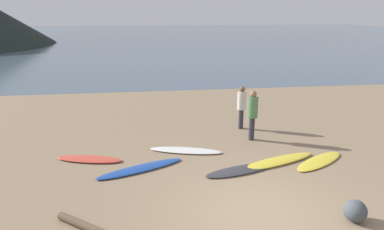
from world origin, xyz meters
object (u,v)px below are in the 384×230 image
object	(u,v)px
surfboard_5	(319,161)
person_1	(242,104)
person_0	(253,111)
driftwood_log	(93,229)
beach_rock_near	(355,211)
surfboard_2	(186,150)
surfboard_3	(240,170)
surfboard_0	(89,159)
surfboard_4	(277,161)
surfboard_1	(141,168)

from	to	relation	value
surfboard_5	person_1	distance (m)	3.76
person_0	person_1	size ratio (longest dim) A/B	1.07
driftwood_log	beach_rock_near	bearing A→B (deg)	-3.68
person_0	driftwood_log	distance (m)	6.74
person_1	surfboard_2	bearing A→B (deg)	-58.09
surfboard_3	driftwood_log	bearing A→B (deg)	-162.89
surfboard_0	surfboard_5	size ratio (longest dim) A/B	0.95
surfboard_3	surfboard_4	bearing A→B (deg)	3.46
person_1	surfboard_1	bearing A→B (deg)	-58.72
surfboard_0	surfboard_3	xyz separation A→B (m)	(4.26, -1.36, -0.01)
surfboard_4	person_1	world-z (taller)	person_1
surfboard_3	driftwood_log	size ratio (longest dim) A/B	1.09
surfboard_1	person_0	bearing A→B (deg)	3.12
surfboard_2	surfboard_3	xyz separation A→B (m)	(1.32, -1.62, -0.01)
surfboard_2	surfboard_1	bearing A→B (deg)	-125.16
surfboard_1	surfboard_2	size ratio (longest dim) A/B	1.12
surfboard_1	surfboard_5	xyz separation A→B (m)	(5.23, -0.23, -0.01)
surfboard_1	surfboard_4	size ratio (longest dim) A/B	0.97
surfboard_1	person_0	world-z (taller)	person_0
surfboard_1	beach_rock_near	bearing A→B (deg)	-58.44
surfboard_0	person_0	size ratio (longest dim) A/B	1.16
surfboard_3	surfboard_4	size ratio (longest dim) A/B	0.80
surfboard_3	person_1	bearing A→B (deg)	59.11
surfboard_1	surfboard_4	distance (m)	3.98
surfboard_0	person_0	distance (m)	5.51
surfboard_0	surfboard_2	world-z (taller)	surfboard_0
surfboard_2	person_1	world-z (taller)	person_1
person_0	driftwood_log	xyz separation A→B (m)	(-4.74, -4.69, -0.94)
surfboard_1	surfboard_5	distance (m)	5.23
surfboard_0	surfboard_5	xyz separation A→B (m)	(6.75, -1.09, -0.01)
beach_rock_near	surfboard_0	bearing A→B (deg)	146.22
surfboard_0	surfboard_3	bearing A→B (deg)	-2.11
surfboard_5	person_0	distance (m)	2.74
beach_rock_near	person_0	bearing A→B (deg)	97.71
surfboard_3	person_0	bearing A→B (deg)	51.04
driftwood_log	beach_rock_near	world-z (taller)	beach_rock_near
surfboard_1	surfboard_4	xyz separation A→B (m)	(3.98, -0.08, 0.01)
beach_rock_near	surfboard_3	bearing A→B (deg)	123.29
surfboard_5	beach_rock_near	size ratio (longest dim) A/B	4.42
person_1	driftwood_log	bearing A→B (deg)	-46.82
surfboard_1	driftwood_log	world-z (taller)	driftwood_log
surfboard_3	surfboard_0	bearing A→B (deg)	147.33
surfboard_0	person_1	world-z (taller)	person_1
surfboard_2	surfboard_3	bearing A→B (deg)	-34.48
surfboard_0	surfboard_2	size ratio (longest dim) A/B	0.88
surfboard_5	surfboard_3	bearing A→B (deg)	154.31
surfboard_0	beach_rock_near	size ratio (longest dim) A/B	4.20
driftwood_log	surfboard_0	bearing A→B (deg)	98.98
surfboard_4	person_1	xyz separation A→B (m)	(-0.21, 3.20, 0.91)
person_1	driftwood_log	world-z (taller)	person_1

